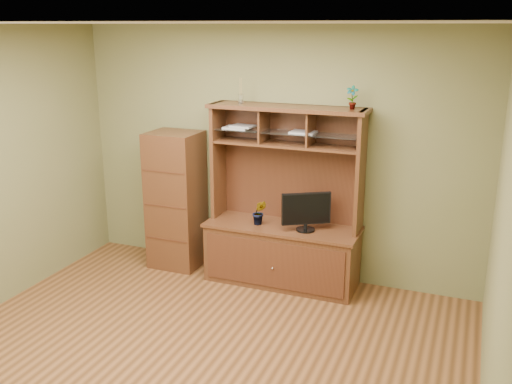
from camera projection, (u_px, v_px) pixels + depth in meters
The scene contains 8 objects.
room at pixel (186, 206), 4.38m from camera, with size 4.54×4.04×2.74m.
media_hutch at pixel (283, 236), 6.08m from camera, with size 1.66×0.61×1.90m.
monitor at pixel (306, 211), 5.82m from camera, with size 0.45×0.29×0.40m.
orchid_plant at pixel (259, 212), 6.02m from camera, with size 0.15×0.12×0.27m, color #295F20.
top_plant at pixel (352, 97), 5.50m from camera, with size 0.12×0.08×0.23m, color #255D20.
reed_diffuser at pixel (241, 93), 5.91m from camera, with size 0.05×0.05×0.27m.
magazines at pixel (260, 129), 5.94m from camera, with size 1.00×0.22×0.04m.
side_cabinet at pixel (176, 200), 6.46m from camera, with size 0.56×0.51×1.56m.
Camera 1 is at (2.03, -3.68, 2.69)m, focal length 40.00 mm.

